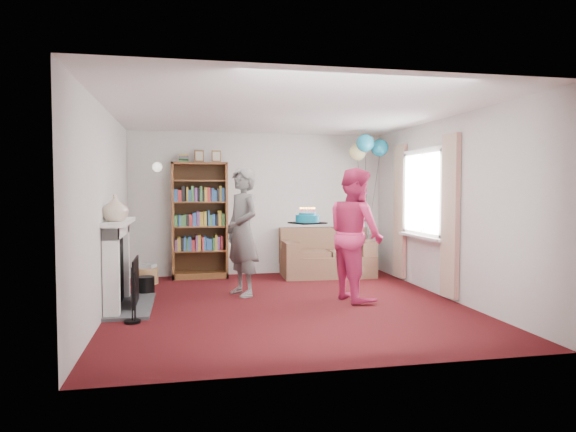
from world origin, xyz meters
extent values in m
plane|color=black|center=(0.00, 0.00, 0.00)|extent=(5.00, 5.00, 0.00)
cube|color=silver|center=(0.00, 2.51, 1.25)|extent=(4.50, 0.02, 2.50)
cube|color=silver|center=(-2.26, 0.00, 1.25)|extent=(0.02, 5.00, 2.50)
cube|color=silver|center=(2.26, 0.00, 1.25)|extent=(0.02, 5.00, 2.50)
cube|color=white|center=(0.00, 0.00, 2.50)|extent=(4.50, 5.00, 0.01)
cube|color=#3F3F42|center=(-2.00, 0.20, 0.02)|extent=(0.55, 1.40, 0.04)
cube|color=white|center=(-2.15, -0.35, 0.53)|extent=(0.18, 0.14, 1.06)
cube|color=white|center=(-2.15, 0.75, 0.53)|extent=(0.18, 0.14, 1.06)
cube|color=white|center=(-2.15, 0.20, 1.00)|extent=(0.18, 1.24, 0.16)
cube|color=white|center=(-2.12, 0.20, 1.10)|extent=(0.28, 1.35, 0.05)
cube|color=black|center=(-2.17, 0.20, 0.48)|extent=(0.10, 0.80, 0.86)
cube|color=black|center=(-1.93, 0.20, 0.33)|extent=(0.02, 0.70, 0.60)
cylinder|color=black|center=(-1.90, -0.58, 0.32)|extent=(0.18, 0.18, 0.64)
cylinder|color=black|center=(-1.87, 1.00, 0.13)|extent=(0.26, 0.26, 0.26)
cube|color=white|center=(2.21, 0.60, 2.08)|extent=(0.08, 1.30, 0.08)
cube|color=white|center=(2.21, 0.60, 0.82)|extent=(0.08, 1.30, 0.08)
cube|color=white|center=(2.24, 0.60, 1.45)|extent=(0.01, 1.15, 1.20)
cube|color=white|center=(2.18, 0.60, 0.79)|extent=(0.14, 1.32, 0.04)
cube|color=#BDB38F|center=(2.20, -0.22, 1.15)|extent=(0.07, 0.38, 2.20)
cube|color=#BDB38F|center=(2.20, 1.42, 1.15)|extent=(0.07, 0.38, 2.20)
cylinder|color=gold|center=(-1.75, 2.45, 1.90)|extent=(0.04, 0.12, 0.04)
sphere|color=white|center=(-1.75, 2.36, 1.88)|extent=(0.16, 0.16, 0.16)
cube|color=#472B14|center=(-1.06, 2.46, 0.98)|extent=(0.93, 0.04, 1.96)
cube|color=brown|center=(-1.50, 2.27, 0.98)|extent=(0.04, 0.42, 1.96)
cube|color=brown|center=(-0.61, 2.27, 0.98)|extent=(0.04, 0.42, 1.96)
cube|color=brown|center=(-1.06, 2.27, 1.94)|extent=(0.93, 0.42, 0.04)
cube|color=brown|center=(-1.06, 2.27, 0.05)|extent=(0.93, 0.42, 0.10)
cube|color=brown|center=(-1.06, 2.27, 0.46)|extent=(0.85, 0.38, 0.03)
cube|color=brown|center=(-1.06, 2.27, 0.88)|extent=(0.85, 0.38, 0.02)
cube|color=brown|center=(-1.06, 2.27, 1.29)|extent=(0.85, 0.38, 0.02)
cube|color=brown|center=(-1.06, 2.27, 1.65)|extent=(0.85, 0.38, 0.02)
cube|color=maroon|center=(-1.31, 2.25, 2.02)|extent=(0.16, 0.22, 0.12)
cube|color=brown|center=(-1.06, 2.32, 2.07)|extent=(0.16, 0.02, 0.20)
cube|color=brown|center=(-0.77, 2.32, 2.07)|extent=(0.16, 0.02, 0.20)
cube|color=brown|center=(1.11, 2.00, 0.18)|extent=(1.56, 0.83, 0.37)
cube|color=brown|center=(1.11, 2.29, 0.51)|extent=(1.56, 0.24, 0.64)
cube|color=brown|center=(0.45, 2.00, 0.37)|extent=(0.24, 0.78, 0.51)
cube|color=brown|center=(1.78, 2.00, 0.37)|extent=(0.24, 0.78, 0.51)
cube|color=brown|center=(0.77, 1.92, 0.39)|extent=(0.66, 0.53, 0.12)
cube|color=brown|center=(1.46, 1.92, 0.39)|extent=(0.66, 0.53, 0.12)
cylinder|color=#9A7948|center=(-1.90, 1.86, 0.13)|extent=(0.34, 0.34, 0.26)
cube|color=beige|center=(-1.90, 1.86, 0.29)|extent=(0.24, 0.19, 0.06)
imported|color=black|center=(-0.51, 0.68, 0.90)|extent=(0.66, 0.78, 1.81)
imported|color=#C12657|center=(0.97, 0.10, 0.90)|extent=(0.83, 0.98, 1.80)
cube|color=black|center=(0.36, 0.38, 1.04)|extent=(0.40, 0.40, 0.02)
cylinder|color=#0B6A86|center=(0.36, 0.38, 1.10)|extent=(0.33, 0.33, 0.10)
cylinder|color=#0B6A86|center=(0.36, 0.38, 1.16)|extent=(0.24, 0.24, 0.04)
cylinder|color=pink|center=(0.46, 0.38, 1.20)|extent=(0.01, 0.01, 0.09)
sphere|color=orange|center=(0.46, 0.38, 1.25)|extent=(0.02, 0.02, 0.02)
cylinder|color=pink|center=(0.46, 0.41, 1.20)|extent=(0.01, 0.01, 0.09)
sphere|color=orange|center=(0.46, 0.41, 1.25)|extent=(0.02, 0.02, 0.02)
cylinder|color=pink|center=(0.44, 0.45, 1.20)|extent=(0.01, 0.01, 0.09)
sphere|color=orange|center=(0.44, 0.45, 1.25)|extent=(0.02, 0.02, 0.02)
cylinder|color=pink|center=(0.40, 0.47, 1.20)|extent=(0.01, 0.01, 0.09)
sphere|color=orange|center=(0.40, 0.47, 1.25)|extent=(0.02, 0.02, 0.02)
cylinder|color=pink|center=(0.36, 0.48, 1.20)|extent=(0.01, 0.01, 0.09)
sphere|color=orange|center=(0.36, 0.48, 1.25)|extent=(0.02, 0.02, 0.02)
cylinder|color=pink|center=(0.33, 0.47, 1.20)|extent=(0.01, 0.01, 0.09)
sphere|color=orange|center=(0.33, 0.47, 1.25)|extent=(0.02, 0.02, 0.02)
cylinder|color=pink|center=(0.29, 0.45, 1.20)|extent=(0.01, 0.01, 0.09)
sphere|color=orange|center=(0.29, 0.45, 1.25)|extent=(0.02, 0.02, 0.02)
cylinder|color=pink|center=(0.27, 0.41, 1.20)|extent=(0.01, 0.01, 0.09)
sphere|color=orange|center=(0.27, 0.41, 1.25)|extent=(0.02, 0.02, 0.02)
cylinder|color=pink|center=(0.27, 0.38, 1.20)|extent=(0.01, 0.01, 0.09)
sphere|color=orange|center=(0.27, 0.38, 1.25)|extent=(0.02, 0.02, 0.02)
cylinder|color=pink|center=(0.27, 0.34, 1.20)|extent=(0.01, 0.01, 0.09)
sphere|color=orange|center=(0.27, 0.34, 1.25)|extent=(0.02, 0.02, 0.02)
cylinder|color=pink|center=(0.29, 0.30, 1.20)|extent=(0.01, 0.01, 0.09)
sphere|color=orange|center=(0.29, 0.30, 1.25)|extent=(0.02, 0.02, 0.02)
cylinder|color=pink|center=(0.33, 0.28, 1.20)|extent=(0.01, 0.01, 0.09)
sphere|color=orange|center=(0.33, 0.28, 1.25)|extent=(0.02, 0.02, 0.02)
cylinder|color=pink|center=(0.36, 0.28, 1.20)|extent=(0.01, 0.01, 0.09)
sphere|color=orange|center=(0.36, 0.28, 1.25)|extent=(0.02, 0.02, 0.02)
cylinder|color=pink|center=(0.40, 0.28, 1.20)|extent=(0.01, 0.01, 0.09)
sphere|color=orange|center=(0.40, 0.28, 1.25)|extent=(0.02, 0.02, 0.02)
cylinder|color=pink|center=(0.44, 0.30, 1.20)|extent=(0.01, 0.01, 0.09)
sphere|color=orange|center=(0.44, 0.30, 1.25)|extent=(0.02, 0.02, 0.02)
cylinder|color=pink|center=(0.46, 0.34, 1.20)|extent=(0.01, 0.01, 0.09)
sphere|color=orange|center=(0.46, 0.34, 1.25)|extent=(0.02, 0.02, 0.02)
sphere|color=#3F3F3F|center=(1.78, 1.80, 0.65)|extent=(0.02, 0.02, 0.02)
sphere|color=teal|center=(2.00, 1.85, 2.22)|extent=(0.30, 0.30, 0.30)
sphere|color=#F6F196|center=(1.67, 2.04, 2.16)|extent=(0.30, 0.30, 0.30)
sphere|color=teal|center=(1.67, 1.66, 2.28)|extent=(0.30, 0.30, 0.30)
imported|color=beige|center=(-2.12, -0.15, 1.29)|extent=(0.34, 0.34, 0.32)
camera|label=1|loc=(-1.31, -6.54, 1.51)|focal=32.00mm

